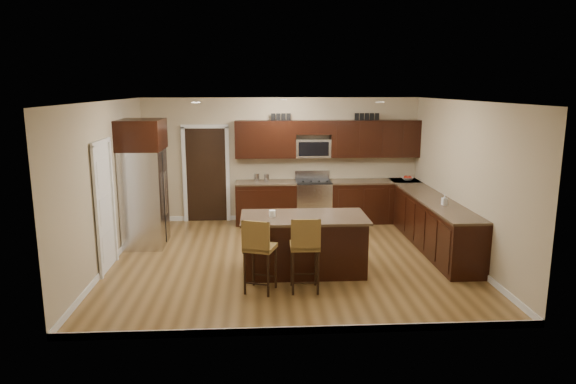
{
  "coord_description": "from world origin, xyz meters",
  "views": [
    {
      "loc": [
        -0.51,
        -8.43,
        2.92
      ],
      "look_at": [
        0.01,
        0.4,
        1.11
      ],
      "focal_mm": 32.0,
      "sensor_mm": 36.0,
      "label": 1
    }
  ],
  "objects": [
    {
      "name": "soap_bottle",
      "position": [
        2.7,
        0.05,
        1.01
      ],
      "size": [
        0.09,
        0.09,
        0.18
      ],
      "primitive_type": "imported",
      "rotation": [
        0.0,
        0.0,
        0.14
      ],
      "color": "#B2B2B2",
      "rests_on": "base_cabinets"
    },
    {
      "name": "pantry_door",
      "position": [
        -2.98,
        -0.3,
        1.02
      ],
      "size": [
        0.03,
        0.8,
        2.04
      ],
      "primitive_type": "cube",
      "color": "white",
      "rests_on": "floor"
    },
    {
      "name": "wall_right",
      "position": [
        3.0,
        0.0,
        1.35
      ],
      "size": [
        0.0,
        5.5,
        5.5
      ],
      "primitive_type": "plane",
      "rotation": [
        1.57,
        0.0,
        -1.57
      ],
      "color": "tan",
      "rests_on": "floor"
    },
    {
      "name": "canister_short",
      "position": [
        -0.33,
        2.45,
        1.0
      ],
      "size": [
        0.11,
        0.11,
        0.17
      ],
      "primitive_type": "cylinder",
      "color": "silver",
      "rests_on": "base_cabinets"
    },
    {
      "name": "upper_cabinets",
      "position": [
        1.04,
        2.58,
        1.84
      ],
      "size": [
        4.0,
        0.33,
        0.8
      ],
      "color": "black",
      "rests_on": "wall_back"
    },
    {
      "name": "letter_decor",
      "position": [
        0.9,
        2.58,
        2.29
      ],
      "size": [
        2.2,
        0.03,
        0.15
      ],
      "primitive_type": null,
      "color": "black",
      "rests_on": "upper_cabinets"
    },
    {
      "name": "wall_left",
      "position": [
        -3.0,
        0.0,
        1.35
      ],
      "size": [
        0.0,
        5.5,
        5.5
      ],
      "primitive_type": "plane",
      "rotation": [
        1.57,
        0.0,
        1.57
      ],
      "color": "tan",
      "rests_on": "floor"
    },
    {
      "name": "island",
      "position": [
        0.2,
        -0.59,
        0.43
      ],
      "size": [
        2.0,
        1.05,
        0.92
      ],
      "rotation": [
        0.0,
        0.0,
        -0.0
      ],
      "color": "black",
      "rests_on": "floor"
    },
    {
      "name": "wall_back",
      "position": [
        0.0,
        2.75,
        1.35
      ],
      "size": [
        6.0,
        0.0,
        6.0
      ],
      "primitive_type": "plane",
      "rotation": [
        1.57,
        0.0,
        0.0
      ],
      "color": "tan",
      "rests_on": "floor"
    },
    {
      "name": "doorway",
      "position": [
        -1.65,
        2.73,
        1.03
      ],
      "size": [
        0.85,
        0.03,
        2.06
      ],
      "primitive_type": "cube",
      "color": "black",
      "rests_on": "floor"
    },
    {
      "name": "refrigerator",
      "position": [
        -2.62,
        1.0,
        1.21
      ],
      "size": [
        0.79,
        0.96,
        2.35
      ],
      "color": "silver",
      "rests_on": "floor"
    },
    {
      "name": "floor_mat",
      "position": [
        0.04,
        1.53,
        0.01
      ],
      "size": [
        0.96,
        0.81,
        0.01
      ],
      "primitive_type": "cube",
      "rotation": [
        0.0,
        0.0,
        0.39
      ],
      "color": "brown",
      "rests_on": "floor"
    },
    {
      "name": "fruit_bowl",
      "position": [
        2.75,
        2.45,
        0.95
      ],
      "size": [
        0.28,
        0.28,
        0.07
      ],
      "primitive_type": "imported",
      "rotation": [
        0.0,
        0.0,
        -0.05
      ],
      "color": "silver",
      "rests_on": "base_cabinets"
    },
    {
      "name": "floor",
      "position": [
        0.0,
        0.0,
        0.0
      ],
      "size": [
        6.0,
        6.0,
        0.0
      ],
      "primitive_type": "plane",
      "color": "brown",
      "rests_on": "ground"
    },
    {
      "name": "range",
      "position": [
        0.68,
        2.45,
        0.47
      ],
      "size": [
        0.76,
        0.64,
        1.11
      ],
      "color": "silver",
      "rests_on": "floor"
    },
    {
      "name": "stool_left",
      "position": [
        -0.52,
        -1.44,
        0.69
      ],
      "size": [
        0.52,
        0.52,
        1.1
      ],
      "rotation": [
        0.0,
        0.0,
        -0.34
      ],
      "color": "olive",
      "rests_on": "floor"
    },
    {
      "name": "stool_mid",
      "position": [
        0.15,
        -1.44,
        0.7
      ],
      "size": [
        0.42,
        0.42,
        1.12
      ],
      "rotation": [
        0.0,
        0.0,
        -0.01
      ],
      "color": "olive",
      "rests_on": "floor"
    },
    {
      "name": "microwave",
      "position": [
        0.68,
        2.6,
        1.62
      ],
      "size": [
        0.76,
        0.31,
        0.4
      ],
      "primitive_type": "cube",
      "color": "silver",
      "rests_on": "upper_cabinets"
    },
    {
      "name": "canister_tall",
      "position": [
        -0.55,
        2.45,
        1.01
      ],
      "size": [
        0.12,
        0.12,
        0.18
      ],
      "primitive_type": "cylinder",
      "color": "silver",
      "rests_on": "base_cabinets"
    },
    {
      "name": "base_cabinets",
      "position": [
        1.9,
        1.45,
        0.46
      ],
      "size": [
        4.02,
        3.96,
        0.92
      ],
      "color": "black",
      "rests_on": "floor"
    },
    {
      "name": "ceiling",
      "position": [
        0.0,
        0.0,
        2.7
      ],
      "size": [
        6.0,
        6.0,
        0.0
      ],
      "primitive_type": "plane",
      "rotation": [
        3.14,
        0.0,
        0.0
      ],
      "color": "silver",
      "rests_on": "wall_back"
    },
    {
      "name": "island_jar",
      "position": [
        -0.3,
        -0.59,
        0.97
      ],
      "size": [
        0.1,
        0.1,
        0.1
      ],
      "primitive_type": "cylinder",
      "color": "white",
      "rests_on": "island"
    }
  ]
}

